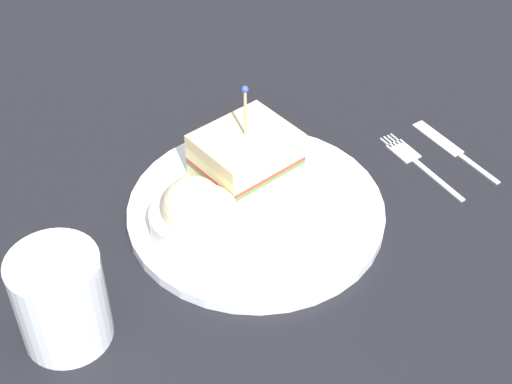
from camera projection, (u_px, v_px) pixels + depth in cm
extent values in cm
cube|color=black|center=(256.00, 222.00, 79.75)|extent=(115.05, 115.05, 2.00)
cylinder|color=white|center=(256.00, 211.00, 78.69)|extent=(26.19, 26.19, 1.15)
cube|color=beige|center=(246.00, 168.00, 81.60)|extent=(11.67, 12.34, 1.44)
cube|color=#478438|center=(246.00, 162.00, 80.98)|extent=(11.67, 12.34, 0.40)
cube|color=red|center=(246.00, 158.00, 80.68)|extent=(11.67, 12.34, 0.50)
cube|color=#EFE093|center=(246.00, 151.00, 80.04)|extent=(11.67, 12.34, 1.41)
cube|color=beige|center=(246.00, 141.00, 79.08)|extent=(11.67, 12.34, 1.44)
cylinder|color=tan|center=(245.00, 116.00, 76.93)|extent=(0.30, 0.30, 6.38)
sphere|color=blue|center=(245.00, 89.00, 74.78)|extent=(0.70, 0.70, 0.70)
cylinder|color=silver|center=(194.00, 221.00, 74.86)|extent=(8.64, 8.64, 2.65)
sphere|color=beige|center=(193.00, 208.00, 73.65)|extent=(6.22, 6.22, 6.22)
cylinder|color=silver|center=(64.00, 313.00, 66.01)|extent=(6.86, 6.86, 5.71)
cylinder|color=white|center=(61.00, 299.00, 64.81)|extent=(7.79, 7.79, 9.28)
cube|color=silver|center=(438.00, 179.00, 82.88)|extent=(6.57, 5.25, 0.35)
cube|color=silver|center=(404.00, 151.00, 86.46)|extent=(4.19, 3.94, 0.35)
cube|color=silver|center=(396.00, 138.00, 88.14)|extent=(1.70, 1.36, 0.35)
cube|color=silver|center=(393.00, 140.00, 87.94)|extent=(1.70, 1.36, 0.35)
cube|color=silver|center=(389.00, 141.00, 87.75)|extent=(1.70, 1.36, 0.35)
cube|color=silver|center=(386.00, 142.00, 87.55)|extent=(1.70, 1.36, 0.35)
cube|color=silver|center=(473.00, 164.00, 84.78)|extent=(6.47, 4.93, 0.35)
cube|color=silver|center=(438.00, 137.00, 88.23)|extent=(6.54, 5.33, 0.24)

